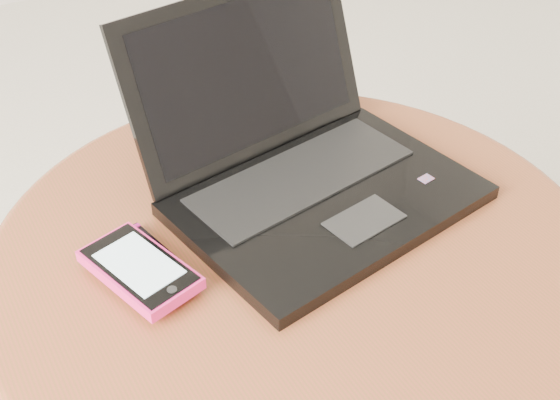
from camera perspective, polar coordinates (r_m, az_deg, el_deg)
table at (r=0.88m, az=1.20°, el=-8.88°), size 0.67×0.67×0.53m
laptop at (r=0.85m, az=1.79°, el=2.89°), size 0.36×0.34×0.20m
phone_black at (r=0.78m, az=-10.44°, el=-4.63°), size 0.08×0.11×0.01m
phone_pink at (r=0.76m, az=-10.69°, el=-5.21°), size 0.10×0.14×0.02m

